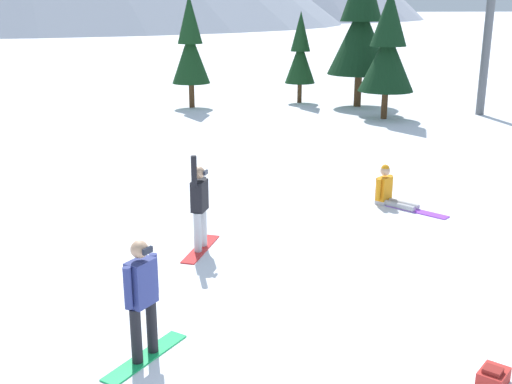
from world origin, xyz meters
TOP-DOWN VIEW (x-y plane):
  - ground_plane at (0.00, 0.00)m, footprint 800.00×800.00m
  - snowboarder_foreground at (-2.39, -0.04)m, footprint 1.19×1.31m
  - snowboarder_midground at (-1.31, 3.83)m, footprint 0.89×1.52m
  - snowboarder_background at (3.47, 5.94)m, footprint 1.41×1.64m
  - backpack_red at (2.01, -1.43)m, footprint 0.54×0.54m
  - pine_tree_broad at (7.60, 20.88)m, footprint 2.99×2.99m
  - pine_tree_tall at (-0.24, 21.86)m, footprint 1.78×1.78m
  - pine_tree_leaning at (5.14, 22.47)m, footprint 1.48×1.48m
  - pine_tree_young at (7.64, 17.42)m, footprint 2.32×2.32m

SIDE VIEW (x-z plane):
  - ground_plane at x=0.00m, z-range 0.00..0.00m
  - backpack_red at x=2.01m, z-range -0.02..0.25m
  - snowboarder_background at x=3.47m, z-range -0.15..0.84m
  - snowboarder_foreground at x=-2.39m, z-range 0.05..1.78m
  - snowboarder_midground at x=-1.31m, z-range -0.06..1.92m
  - pine_tree_leaning at x=5.14m, z-range 0.20..4.60m
  - pine_tree_tall at x=-0.24m, z-range 0.23..5.42m
  - pine_tree_young at x=7.64m, z-range 0.24..5.57m
  - pine_tree_broad at x=7.60m, z-range 0.32..7.24m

